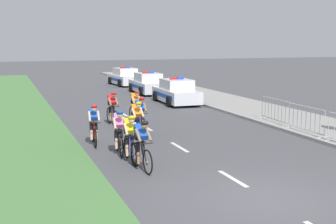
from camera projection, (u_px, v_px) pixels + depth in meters
name	position (u px, v px, depth m)	size (l,w,h in m)	color
ground_plane	(266.00, 198.00, 10.93)	(160.00, 160.00, 0.00)	#4C4C51
sidewalk_slab	(240.00, 105.00, 26.30)	(3.87, 60.00, 0.12)	gray
kerb_edge	(211.00, 107.00, 25.67)	(0.16, 60.00, 0.13)	#9E9E99
lane_markings_centre	(179.00, 147.00, 16.21)	(0.14, 17.60, 0.01)	white
cyclist_lead	(141.00, 144.00, 13.20)	(0.44, 1.72, 1.56)	black
cyclist_second	(130.00, 138.00, 14.09)	(0.42, 1.72, 1.56)	black
cyclist_third	(119.00, 131.00, 15.05)	(0.45, 1.72, 1.56)	black
cyclist_fourth	(94.00, 124.00, 16.43)	(0.45, 1.72, 1.56)	black
cyclist_fifth	(137.00, 120.00, 17.23)	(0.42, 1.72, 1.56)	black
cyclist_sixth	(140.00, 114.00, 18.56)	(0.43, 1.72, 1.56)	black
cyclist_seventh	(112.00, 108.00, 20.41)	(0.44, 1.72, 1.56)	black
cyclist_eighth	(135.00, 106.00, 20.93)	(0.43, 1.72, 1.56)	black
police_car_nearest	(176.00, 92.00, 27.48)	(2.11, 4.46, 1.59)	silver
police_car_second	(148.00, 84.00, 32.75)	(2.04, 4.42, 1.59)	silver
police_car_third	(125.00, 77.00, 38.81)	(2.23, 4.51, 1.59)	white
crowd_barrier_middle	(306.00, 120.00, 18.08)	(0.54, 2.32, 1.07)	#B7BABF
crowd_barrier_rear	(275.00, 111.00, 20.44)	(0.60, 2.32, 1.07)	#B7BABF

